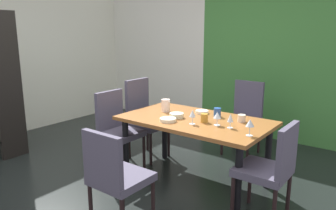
{
  "coord_description": "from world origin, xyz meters",
  "views": [
    {
      "loc": [
        2.49,
        -2.44,
        1.7
      ],
      "look_at": [
        0.25,
        0.5,
        0.85
      ],
      "focal_mm": 35.0,
      "sensor_mm": 36.0,
      "label": 1
    }
  ],
  "objects": [
    {
      "name": "chair_left_far",
      "position": [
        -0.36,
        0.76,
        0.58
      ],
      "size": [
        0.45,
        0.44,
        1.06
      ],
      "rotation": [
        0.0,
        0.0,
        -1.57
      ],
      "color": "#4B4759",
      "rests_on": "ground_plane"
    },
    {
      "name": "cup_east",
      "position": [
        0.77,
        0.73,
        0.79
      ],
      "size": [
        0.08,
        0.08,
        0.1
      ],
      "primitive_type": "cylinder",
      "color": "#244C98",
      "rests_on": "dining_table"
    },
    {
      "name": "dining_table",
      "position": [
        0.62,
        0.5,
        0.66
      ],
      "size": [
        1.62,
        0.94,
        0.74
      ],
      "color": "brown",
      "rests_on": "ground_plane"
    },
    {
      "name": "serving_bowl_west",
      "position": [
        0.43,
        0.42,
        0.77
      ],
      "size": [
        0.16,
        0.16,
        0.05
      ],
      "primitive_type": "cylinder",
      "color": "beige",
      "rests_on": "dining_table"
    },
    {
      "name": "wine_glass_right",
      "position": [
        1.08,
        0.42,
        0.85
      ],
      "size": [
        0.06,
        0.06,
        0.15
      ],
      "color": "silver",
      "rests_on": "dining_table"
    },
    {
      "name": "cup_corner",
      "position": [
        1.08,
        0.7,
        0.78
      ],
      "size": [
        0.08,
        0.08,
        0.08
      ],
      "primitive_type": "cylinder",
      "color": "beige",
      "rests_on": "dining_table"
    },
    {
      "name": "chair_left_near",
      "position": [
        -0.35,
        0.24,
        0.55
      ],
      "size": [
        0.45,
        0.44,
        0.97
      ],
      "rotation": [
        0.0,
        0.0,
        -1.57
      ],
      "color": "#4B4759",
      "rests_on": "ground_plane"
    },
    {
      "name": "wine_glass_front",
      "position": [
        0.71,
        0.31,
        0.85
      ],
      "size": [
        0.07,
        0.07,
        0.15
      ],
      "color": "silver",
      "rests_on": "dining_table"
    },
    {
      "name": "cup_rear",
      "position": [
        0.77,
        0.45,
        0.79
      ],
      "size": [
        0.08,
        0.08,
        0.09
      ],
      "primitive_type": "cylinder",
      "color": "#B7802A",
      "rests_on": "dining_table"
    },
    {
      "name": "chair_head_near",
      "position": [
        0.61,
        -0.71,
        0.53
      ],
      "size": [
        0.44,
        0.44,
        0.92
      ],
      "color": "#4B4759",
      "rests_on": "ground_plane"
    },
    {
      "name": "chair_head_far",
      "position": [
        0.66,
        1.71,
        0.56
      ],
      "size": [
        0.44,
        0.45,
        1.01
      ],
      "rotation": [
        0.0,
        0.0,
        3.14
      ],
      "color": "#4B4759",
      "rests_on": "ground_plane"
    },
    {
      "name": "garden_window_panel",
      "position": [
        1.16,
        2.59,
        1.34
      ],
      "size": [
        3.35,
        0.1,
        2.68
      ],
      "primitive_type": "cube",
      "color": "#3E7D39",
      "rests_on": "ground_plane"
    },
    {
      "name": "back_panel_interior",
      "position": [
        -1.68,
        2.59,
        1.34
      ],
      "size": [
        2.31,
        0.1,
        2.68
      ],
      "primitive_type": "cube",
      "color": "silver",
      "rests_on": "ground_plane"
    },
    {
      "name": "wine_glass_center",
      "position": [
        0.93,
        0.43,
        0.85
      ],
      "size": [
        0.08,
        0.08,
        0.14
      ],
      "color": "silver",
      "rests_on": "dining_table"
    },
    {
      "name": "ground_plane",
      "position": [
        0.0,
        0.0,
        -0.01
      ],
      "size": [
        5.67,
        5.29,
        0.02
      ],
      "primitive_type": "cube",
      "color": "black"
    },
    {
      "name": "serving_bowl_north",
      "position": [
        0.44,
        0.24,
        0.76
      ],
      "size": [
        0.18,
        0.18,
        0.04
      ],
      "primitive_type": "cylinder",
      "color": "#EDE8C8",
      "rests_on": "dining_table"
    },
    {
      "name": "serving_bowl_left",
      "position": [
        0.55,
        0.76,
        0.76
      ],
      "size": [
        0.15,
        0.15,
        0.04
      ],
      "primitive_type": "cylinder",
      "color": "white",
      "rests_on": "dining_table"
    },
    {
      "name": "pitcher_near_shelf",
      "position": [
        0.16,
        0.57,
        0.82
      ],
      "size": [
        0.12,
        0.1,
        0.15
      ],
      "color": "#F4DCC9",
      "rests_on": "dining_table"
    },
    {
      "name": "wine_glass_near_window",
      "position": [
        1.34,
        0.31,
        0.86
      ],
      "size": [
        0.08,
        0.08,
        0.16
      ],
      "color": "silver",
      "rests_on": "dining_table"
    },
    {
      "name": "chair_right_near",
      "position": [
        1.59,
        0.24,
        0.53
      ],
      "size": [
        0.44,
        0.44,
        0.92
      ],
      "rotation": [
        0.0,
        0.0,
        1.57
      ],
      "color": "#4B4759",
      "rests_on": "ground_plane"
    }
  ]
}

